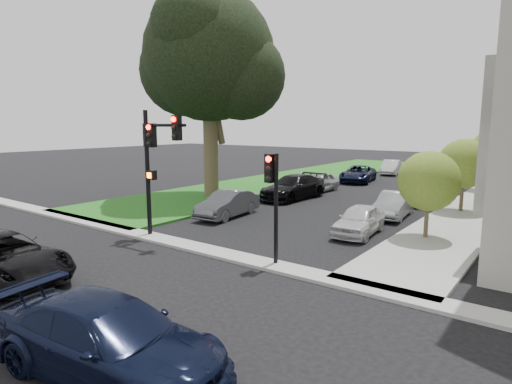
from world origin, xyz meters
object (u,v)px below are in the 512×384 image
Objects in this scene: car_parked_1 at (394,205)px; car_parked_5 at (228,204)px; car_parked_7 at (318,182)px; car_parked_2 at (427,194)px; car_parked_4 at (463,175)px; car_parked_9 at (391,167)px; car_parked_8 at (358,174)px; small_tree_a at (429,181)px; traffic_signal_secondary at (273,188)px; small_tree_c at (492,151)px; car_cross_far at (109,339)px; eucalyptus at (209,56)px; car_cross_near at (0,258)px; car_parked_3 at (445,181)px; car_parked_0 at (359,220)px; traffic_signal_main at (154,151)px; small_tree_b at (464,164)px; car_parked_6 at (293,187)px.

car_parked_5 is at bearing -149.44° from car_parked_1.
car_parked_2 is at bearing -1.08° from car_parked_7.
car_parked_9 is (-7.14, 2.66, 0.05)m from car_parked_4.
car_parked_8 reaches higher than car_parked_9.
car_parked_7 is 14.21m from car_parked_9.
small_tree_a is at bearing -59.81° from car_parked_1.
traffic_signal_secondary is (-3.39, -6.74, 0.20)m from small_tree_a.
car_parked_1 is (0.72, 10.43, -2.09)m from traffic_signal_secondary.
car_parked_2 is at bearing 48.38° from car_parked_5.
small_tree_c is 20.90m from car_parked_5.
car_parked_8 is (-7.75, 30.02, -0.05)m from car_cross_far.
eucalyptus is 2.51× the size of car_cross_near.
traffic_signal_secondary reaches higher than small_tree_a.
car_parked_8 is at bearing -103.47° from car_parked_9.
small_tree_a is at bearing -90.00° from small_tree_c.
small_tree_c is at bearing 16.91° from car_parked_3.
small_tree_a is at bearing -16.53° from car_cross_far.
small_tree_a is at bearing -9.88° from eucalyptus.
car_parked_1 is 11.55m from car_parked_3.
small_tree_a is 16.30m from car_cross_near.
car_parked_1 is at bearing 86.03° from traffic_signal_secondary.
small_tree_c is 0.88× the size of car_parked_8.
car_parked_4 is 0.88× the size of car_parked_8.
car_parked_0 is 0.93× the size of car_parked_7.
car_parked_3 is at bearing 72.71° from traffic_signal_main.
car_parked_3 is (-0.57, 29.43, -0.07)m from car_cross_far.
traffic_signal_secondary is 9.05m from car_cross_near.
car_cross_far reaches higher than car_cross_near.
car_cross_near is (-9.48, -29.85, -2.25)m from small_tree_c.
car_parked_9 is at bearing 3.43° from car_cross_far.
small_tree_b reaches higher than car_parked_0.
traffic_signal_main reaches higher than small_tree_a.
small_tree_b reaches higher than car_cross_near.
car_parked_8 is 1.19× the size of car_parked_9.
small_tree_a is at bearing -24.38° from car_parked_6.
car_parked_6 is (-9.97, 5.28, -1.75)m from small_tree_a.
car_parked_6 is 17.93m from car_parked_9.
car_parked_2 is (12.58, 6.20, -8.67)m from eucalyptus.
car_parked_6 reaches higher than car_parked_2.
car_parked_9 is at bearing 120.82° from small_tree_b.
small_tree_c is 1.05× the size of car_parked_9.
car_cross_near is 1.17× the size of car_parked_2.
car_parked_0 is 0.85× the size of car_parked_2.
traffic_signal_secondary reaches higher than car_parked_9.
car_cross_far is 0.95× the size of car_parked_6.
car_parked_8 is (-0.08, 17.40, 0.01)m from car_parked_5.
car_parked_9 is at bearing 92.44° from car_parked_6.
car_parked_9 is (-7.46, 37.41, -0.05)m from car_cross_far.
car_parked_6 is 3.73m from car_parked_7.
small_tree_a reaches higher than car_parked_9.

